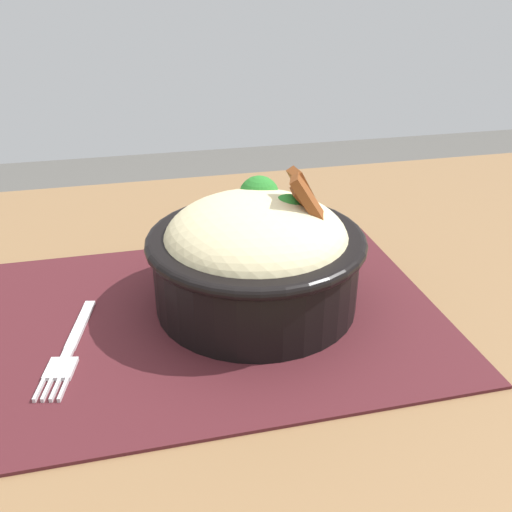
# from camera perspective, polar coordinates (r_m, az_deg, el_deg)

# --- Properties ---
(table) EXTENTS (1.16, 0.79, 0.75)m
(table) POSITION_cam_1_polar(r_m,az_deg,el_deg) (0.57, -1.29, -12.83)
(table) COLOR olive
(table) RESTS_ON ground_plane
(placemat) EXTENTS (0.42, 0.30, 0.00)m
(placemat) POSITION_cam_1_polar(r_m,az_deg,el_deg) (0.52, -4.90, -6.15)
(placemat) COLOR #47191E
(placemat) RESTS_ON table
(bowl) EXTENTS (0.23, 0.23, 0.13)m
(bowl) POSITION_cam_1_polar(r_m,az_deg,el_deg) (0.51, 0.06, 0.30)
(bowl) COLOR black
(bowl) RESTS_ON placemat
(fork) EXTENTS (0.04, 0.14, 0.00)m
(fork) POSITION_cam_1_polar(r_m,az_deg,el_deg) (0.50, -18.44, -9.08)
(fork) COLOR silver
(fork) RESTS_ON placemat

